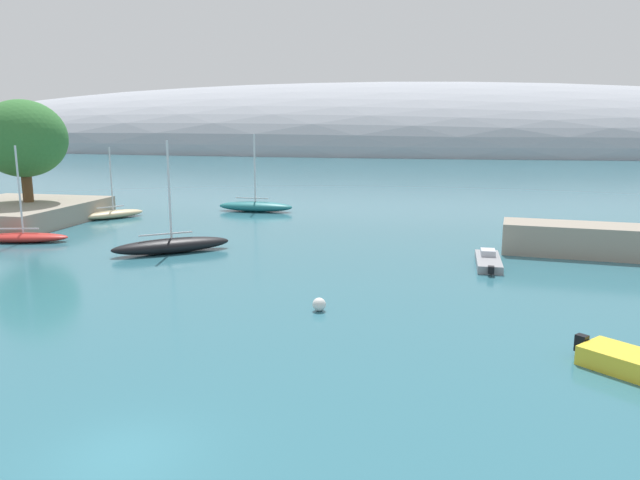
{
  "coord_description": "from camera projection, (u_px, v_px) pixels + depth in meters",
  "views": [
    {
      "loc": [
        8.59,
        -14.14,
        9.28
      ],
      "look_at": [
        0.8,
        23.38,
        1.76
      ],
      "focal_mm": 34.1,
      "sensor_mm": 36.0,
      "label": 1
    }
  ],
  "objects": [
    {
      "name": "sailboat_red_outer_mooring",
      "position": [
        24.0,
        237.0,
        47.28
      ],
      "size": [
        7.05,
        3.36,
        7.47
      ],
      "rotation": [
        0.0,
        0.0,
        0.23
      ],
      "color": "red",
      "rests_on": "water"
    },
    {
      "name": "water",
      "position": [
        124.0,
        457.0,
        17.09
      ],
      "size": [
        600.0,
        600.0,
        0.0
      ],
      "primitive_type": "plane",
      "color": "#2D6675",
      "rests_on": "ground"
    },
    {
      "name": "sailboat_teal_end_of_line",
      "position": [
        255.0,
        206.0,
        63.29
      ],
      "size": [
        7.92,
        2.2,
        7.98
      ],
      "rotation": [
        0.0,
        0.0,
        6.28
      ],
      "color": "#1E6B70",
      "rests_on": "water"
    },
    {
      "name": "tree_clump_shore",
      "position": [
        23.0,
        139.0,
        55.72
      ],
      "size": [
        7.85,
        7.85,
        9.4
      ],
      "color": "brown",
      "rests_on": "shore_outcrop"
    },
    {
      "name": "motorboat_grey_alongside_breakwater",
      "position": [
        488.0,
        261.0,
        39.69
      ],
      "size": [
        1.57,
        5.63,
        0.91
      ],
      "rotation": [
        0.0,
        0.0,
        1.56
      ],
      "color": "gray",
      "rests_on": "water"
    },
    {
      "name": "sailboat_sand_mid_mooring",
      "position": [
        113.0,
        214.0,
        58.91
      ],
      "size": [
        4.94,
        5.92,
        6.84
      ],
      "rotation": [
        0.0,
        0.0,
        0.95
      ],
      "color": "#C6B284",
      "rests_on": "water"
    },
    {
      "name": "distant_ridge",
      "position": [
        366.0,
        150.0,
        196.56
      ],
      "size": [
        364.43,
        85.41,
        42.57
      ],
      "primitive_type": "ellipsoid",
      "color": "#999EA8",
      "rests_on": "ground"
    },
    {
      "name": "mooring_buoy_white",
      "position": [
        319.0,
        304.0,
        30.14
      ],
      "size": [
        0.67,
        0.67,
        0.67
      ],
      "primitive_type": "sphere",
      "color": "silver",
      "rests_on": "water"
    },
    {
      "name": "sailboat_black_near_shore",
      "position": [
        172.0,
        245.0,
        43.43
      ],
      "size": [
        7.82,
        6.68,
        7.96
      ],
      "rotation": [
        0.0,
        0.0,
        0.66
      ],
      "color": "black",
      "rests_on": "water"
    },
    {
      "name": "shore_outcrop",
      "position": [
        14.0,
        213.0,
        56.04
      ],
      "size": [
        12.48,
        13.99,
        1.84
      ],
      "primitive_type": "cube",
      "color": "gray",
      "rests_on": "ground"
    }
  ]
}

